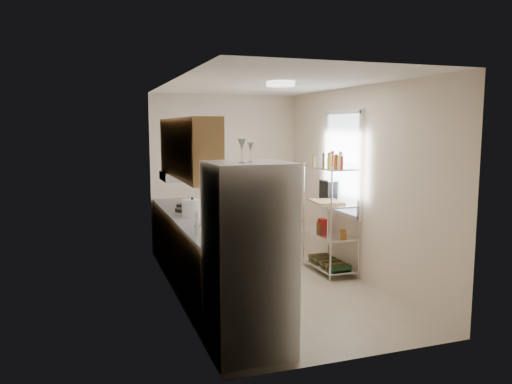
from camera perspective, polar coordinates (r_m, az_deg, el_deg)
room at (r=6.37m, az=1.76°, el=0.57°), size 2.52×4.42×2.62m
counter_run at (r=6.69m, az=-7.05°, el=-6.54°), size 0.63×3.51×0.90m
upper_cabinets at (r=6.13m, az=-7.84°, el=5.02°), size 0.33×2.20×0.72m
range_hood at (r=6.96m, az=-8.63°, el=1.82°), size 0.50×0.60×0.12m
window at (r=7.18m, az=9.96°, el=3.24°), size 0.06×1.00×1.46m
bakers_rack at (r=7.07m, az=8.53°, el=-0.39°), size 0.45×0.90×1.73m
ceiling_dome at (r=6.07m, az=2.84°, el=12.23°), size 0.34×0.34×0.05m
refrigerator at (r=4.58m, az=-0.86°, el=-7.56°), size 0.72×0.72×1.75m
wine_glass_a at (r=4.30m, az=-1.61°, el=4.72°), size 0.07×0.07×0.21m
wine_glass_b at (r=4.44m, az=-0.64°, el=4.58°), size 0.06×0.06×0.17m
rice_cooker at (r=6.57m, az=-7.28°, el=-1.83°), size 0.28×0.28×0.22m
frying_pan_large at (r=6.97m, az=-8.14°, el=-2.03°), size 0.34×0.34×0.05m
frying_pan_small at (r=7.35m, az=-8.26°, el=-1.55°), size 0.29×0.29×0.04m
cutting_board at (r=7.01m, az=8.06°, el=-1.12°), size 0.42×0.52×0.03m
espresso_machine at (r=7.37m, az=8.27°, el=0.30°), size 0.19×0.26×0.29m
storage_bag at (r=7.47m, az=7.60°, el=-3.63°), size 0.10×0.13×0.15m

